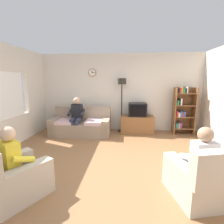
{
  "coord_description": "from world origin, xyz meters",
  "views": [
    {
      "loc": [
        0.27,
        -3.4,
        1.77
      ],
      "look_at": [
        -0.14,
        1.07,
        0.93
      ],
      "focal_mm": 26.96,
      "sensor_mm": 36.0,
      "label": 1
    }
  ],
  "objects": [
    {
      "name": "person_in_right_armchair",
      "position": [
        1.38,
        -0.89,
        0.6
      ],
      "size": [
        0.57,
        0.59,
        1.12
      ],
      "color": "silver",
      "rests_on": "ground_plane"
    },
    {
      "name": "person_in_left_armchair",
      "position": [
        -1.42,
        -1.14,
        0.6
      ],
      "size": [
        0.61,
        0.63,
        1.12
      ],
      "color": "yellow",
      "rests_on": "ground_plane"
    },
    {
      "name": "couch",
      "position": [
        -1.25,
        1.88,
        0.31
      ],
      "size": [
        1.91,
        0.91,
        0.9
      ],
      "color": "gray",
      "rests_on": "ground_plane"
    },
    {
      "name": "armchair_near_window",
      "position": [
        -1.46,
        -1.22,
        0.29
      ],
      "size": [
        1.14,
        1.17,
        0.9
      ],
      "color": "#BCAD99",
      "rests_on": "ground_plane"
    },
    {
      "name": "ground_plane",
      "position": [
        0.0,
        0.0,
        0.0
      ],
      "size": [
        12.0,
        12.0,
        0.0
      ],
      "primitive_type": "plane",
      "color": "#8C603D"
    },
    {
      "name": "armchair_near_bookshelf",
      "position": [
        1.4,
        -0.97,
        0.29
      ],
      "size": [
        0.99,
        1.05,
        0.9
      ],
      "color": "#BCAD99",
      "rests_on": "ground_plane"
    },
    {
      "name": "tv_stand",
      "position": [
        0.61,
        2.25,
        0.3
      ],
      "size": [
        1.1,
        0.56,
        0.59
      ],
      "color": "brown",
      "rests_on": "ground_plane"
    },
    {
      "name": "floor_lamp",
      "position": [
        0.07,
        2.35,
        1.45
      ],
      "size": [
        0.28,
        0.28,
        1.85
      ],
      "color": "black",
      "rests_on": "ground_plane"
    },
    {
      "name": "person_on_couch",
      "position": [
        -1.36,
        1.77,
        0.7
      ],
      "size": [
        0.51,
        0.54,
        1.24
      ],
      "color": "black",
      "rests_on": "ground_plane"
    },
    {
      "name": "back_wall_assembly",
      "position": [
        -0.0,
        2.66,
        1.35
      ],
      "size": [
        6.2,
        0.17,
        2.7
      ],
      "color": "silver",
      "rests_on": "ground_plane"
    },
    {
      "name": "tv",
      "position": [
        0.61,
        2.23,
        0.81
      ],
      "size": [
        0.6,
        0.49,
        0.44
      ],
      "color": "black",
      "rests_on": "tv_stand"
    },
    {
      "name": "bookshelf",
      "position": [
        2.1,
        2.32,
        0.82
      ],
      "size": [
        0.68,
        0.36,
        1.58
      ],
      "color": "brown",
      "rests_on": "ground_plane"
    }
  ]
}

